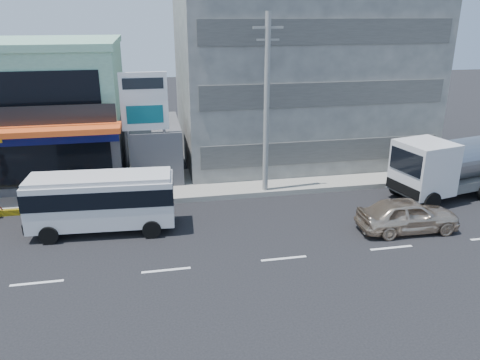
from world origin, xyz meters
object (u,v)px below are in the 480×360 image
at_px(shop_building, 23,113).
at_px(tanker_truck, 460,164).
at_px(utility_pole_near, 267,106).
at_px(sedan, 408,215).
at_px(satellite_dish, 155,125).
at_px(minibus, 102,198).
at_px(concrete_building, 296,57).
at_px(billboard, 145,108).

bearing_deg(shop_building, tanker_truck, -19.30).
height_order(utility_pole_near, sedan, utility_pole_near).
xyz_separation_m(shop_building, satellite_dish, (8.00, -2.95, -0.42)).
height_order(minibus, tanker_truck, tanker_truck).
distance_m(utility_pole_near, tanker_truck, 11.47).
bearing_deg(minibus, utility_pole_near, 19.68).
bearing_deg(concrete_building, utility_pole_near, -117.76).
bearing_deg(sedan, shop_building, 59.20).
xyz_separation_m(billboard, tanker_truck, (17.27, -3.93, -3.09)).
xyz_separation_m(shop_building, utility_pole_near, (14.00, -6.55, 1.15)).
bearing_deg(satellite_dish, shop_building, 159.79).
xyz_separation_m(billboard, utility_pole_near, (6.50, -1.80, 0.22)).
height_order(shop_building, utility_pole_near, utility_pole_near).
xyz_separation_m(shop_building, tanker_truck, (24.77, -8.68, -2.16)).
relative_size(shop_building, sedan, 2.57).
height_order(satellite_dish, sedan, satellite_dish).
distance_m(satellite_dish, utility_pole_near, 7.17).
xyz_separation_m(sedan, tanker_truck, (5.22, 3.77, 1.02)).
height_order(billboard, utility_pole_near, utility_pole_near).
height_order(shop_building, concrete_building, concrete_building).
xyz_separation_m(concrete_building, satellite_dish, (-10.00, -4.00, -3.42)).
relative_size(shop_building, minibus, 1.80).
relative_size(concrete_building, minibus, 2.33).
bearing_deg(sedan, satellite_dish, 52.25).
relative_size(concrete_building, satellite_dish, 10.67).
height_order(satellite_dish, minibus, satellite_dish).
relative_size(sedan, tanker_truck, 0.53).
relative_size(shop_building, satellite_dish, 8.27).
bearing_deg(satellite_dish, concrete_building, 21.80).
distance_m(satellite_dish, minibus, 7.50).
bearing_deg(sedan, tanker_truck, -52.47).
height_order(utility_pole_near, minibus, utility_pole_near).
distance_m(billboard, tanker_truck, 17.98).
bearing_deg(concrete_building, satellite_dish, -158.20).
bearing_deg(shop_building, sedan, -32.48).
xyz_separation_m(shop_building, concrete_building, (18.00, 1.05, 3.00)).
xyz_separation_m(shop_building, minibus, (5.26, -9.67, -2.31)).
bearing_deg(minibus, satellite_dish, 67.87).
relative_size(shop_building, tanker_truck, 1.37).
bearing_deg(satellite_dish, minibus, -112.13).
bearing_deg(tanker_truck, utility_pole_near, 168.81).
distance_m(utility_pole_near, sedan, 9.19).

